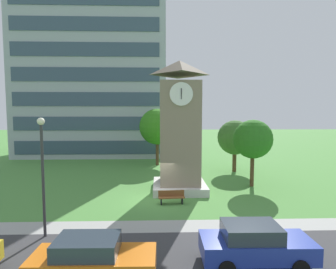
{
  "coord_description": "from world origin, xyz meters",
  "views": [
    {
      "loc": [
        0.19,
        -18.85,
        6.22
      ],
      "look_at": [
        0.88,
        3.34,
        4.42
      ],
      "focal_mm": 28.73,
      "sensor_mm": 36.0,
      "label": 1
    }
  ],
  "objects_px": {
    "park_bench": "(171,197)",
    "tree_by_building": "(235,138)",
    "street_lamp": "(42,164)",
    "parked_car_orange": "(92,260)",
    "clock_tower": "(180,133)",
    "tree_streetside": "(253,139)",
    "tree_near_tower": "(157,127)",
    "parked_car_blue": "(255,244)"
  },
  "relations": [
    {
      "from": "clock_tower",
      "to": "tree_by_building",
      "type": "distance_m",
      "value": 9.25
    },
    {
      "from": "clock_tower",
      "to": "park_bench",
      "type": "xyz_separation_m",
      "value": [
        -0.78,
        -3.21,
        -4.12
      ]
    },
    {
      "from": "tree_streetside",
      "to": "tree_near_tower",
      "type": "height_order",
      "value": "tree_near_tower"
    },
    {
      "from": "clock_tower",
      "to": "park_bench",
      "type": "distance_m",
      "value": 5.28
    },
    {
      "from": "park_bench",
      "to": "parked_car_blue",
      "type": "bearing_deg",
      "value": -67.54
    },
    {
      "from": "street_lamp",
      "to": "park_bench",
      "type": "bearing_deg",
      "value": 35.46
    },
    {
      "from": "clock_tower",
      "to": "street_lamp",
      "type": "height_order",
      "value": "clock_tower"
    },
    {
      "from": "park_bench",
      "to": "tree_by_building",
      "type": "bearing_deg",
      "value": 54.29
    },
    {
      "from": "street_lamp",
      "to": "tree_near_tower",
      "type": "relative_size",
      "value": 0.89
    },
    {
      "from": "tree_streetside",
      "to": "parked_car_orange",
      "type": "distance_m",
      "value": 16.6
    },
    {
      "from": "clock_tower",
      "to": "parked_car_orange",
      "type": "distance_m",
      "value": 12.92
    },
    {
      "from": "parked_car_blue",
      "to": "tree_streetside",
      "type": "bearing_deg",
      "value": 71.42
    },
    {
      "from": "park_bench",
      "to": "tree_by_building",
      "type": "xyz_separation_m",
      "value": [
        7.1,
        9.88,
        3.15
      ]
    },
    {
      "from": "tree_by_building",
      "to": "parked_car_orange",
      "type": "distance_m",
      "value": 21.28
    },
    {
      "from": "clock_tower",
      "to": "street_lamp",
      "type": "relative_size",
      "value": 1.72
    },
    {
      "from": "clock_tower",
      "to": "park_bench",
      "type": "height_order",
      "value": "clock_tower"
    },
    {
      "from": "tree_streetside",
      "to": "tree_by_building",
      "type": "relative_size",
      "value": 1.04
    },
    {
      "from": "street_lamp",
      "to": "tree_streetside",
      "type": "distance_m",
      "value": 16.23
    },
    {
      "from": "tree_by_building",
      "to": "park_bench",
      "type": "bearing_deg",
      "value": -125.71
    },
    {
      "from": "clock_tower",
      "to": "tree_streetside",
      "type": "bearing_deg",
      "value": 8.7
    },
    {
      "from": "tree_streetside",
      "to": "clock_tower",
      "type": "bearing_deg",
      "value": -171.3
    },
    {
      "from": "parked_car_orange",
      "to": "parked_car_blue",
      "type": "distance_m",
      "value": 6.45
    },
    {
      "from": "street_lamp",
      "to": "tree_by_building",
      "type": "distance_m",
      "value": 20.0
    },
    {
      "from": "street_lamp",
      "to": "parked_car_orange",
      "type": "relative_size",
      "value": 1.31
    },
    {
      "from": "clock_tower",
      "to": "parked_car_orange",
      "type": "relative_size",
      "value": 2.26
    },
    {
      "from": "tree_near_tower",
      "to": "parked_car_orange",
      "type": "relative_size",
      "value": 1.47
    },
    {
      "from": "park_bench",
      "to": "clock_tower",
      "type": "bearing_deg",
      "value": 76.37
    },
    {
      "from": "street_lamp",
      "to": "parked_car_blue",
      "type": "height_order",
      "value": "street_lamp"
    },
    {
      "from": "parked_car_blue",
      "to": "clock_tower",
      "type": "bearing_deg",
      "value": 102.22
    },
    {
      "from": "park_bench",
      "to": "tree_streetside",
      "type": "bearing_deg",
      "value": 30.7
    },
    {
      "from": "tree_near_tower",
      "to": "parked_car_orange",
      "type": "xyz_separation_m",
      "value": [
        -2.19,
        -22.14,
        -3.7
      ]
    },
    {
      "from": "park_bench",
      "to": "street_lamp",
      "type": "xyz_separation_m",
      "value": [
        -6.59,
        -4.7,
        3.24
      ]
    },
    {
      "from": "parked_car_orange",
      "to": "street_lamp",
      "type": "bearing_deg",
      "value": 131.19
    },
    {
      "from": "park_bench",
      "to": "tree_streetside",
      "type": "distance_m",
      "value": 8.88
    },
    {
      "from": "clock_tower",
      "to": "tree_near_tower",
      "type": "distance_m",
      "value": 10.61
    },
    {
      "from": "street_lamp",
      "to": "tree_near_tower",
      "type": "xyz_separation_m",
      "value": [
        5.5,
        18.35,
        0.86
      ]
    },
    {
      "from": "clock_tower",
      "to": "parked_car_blue",
      "type": "height_order",
      "value": "clock_tower"
    },
    {
      "from": "street_lamp",
      "to": "tree_by_building",
      "type": "relative_size",
      "value": 1.1
    },
    {
      "from": "parked_car_orange",
      "to": "park_bench",
      "type": "bearing_deg",
      "value": 68.88
    },
    {
      "from": "tree_streetside",
      "to": "street_lamp",
      "type": "bearing_deg",
      "value": -146.93
    },
    {
      "from": "street_lamp",
      "to": "parked_car_orange",
      "type": "height_order",
      "value": "street_lamp"
    },
    {
      "from": "park_bench",
      "to": "street_lamp",
      "type": "distance_m",
      "value": 8.72
    }
  ]
}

